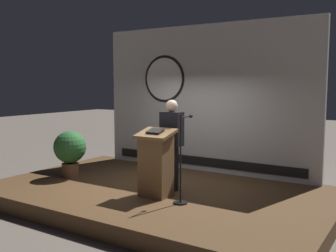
{
  "coord_description": "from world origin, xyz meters",
  "views": [
    {
      "loc": [
        4.14,
        -6.13,
        2.31
      ],
      "look_at": [
        0.25,
        -0.06,
        1.52
      ],
      "focal_mm": 42.18,
      "sensor_mm": 36.0,
      "label": 1
    }
  ],
  "objects_px": {
    "podium": "(156,163)",
    "speaker_person": "(172,144)",
    "microphone_stand": "(182,172)",
    "potted_plant": "(70,149)"
  },
  "relations": [
    {
      "from": "podium",
      "to": "microphone_stand",
      "type": "bearing_deg",
      "value": -9.89
    },
    {
      "from": "podium",
      "to": "speaker_person",
      "type": "relative_size",
      "value": 0.71
    },
    {
      "from": "podium",
      "to": "potted_plant",
      "type": "distance_m",
      "value": 2.37
    },
    {
      "from": "podium",
      "to": "potted_plant",
      "type": "height_order",
      "value": "podium"
    },
    {
      "from": "podium",
      "to": "potted_plant",
      "type": "xyz_separation_m",
      "value": [
        -2.36,
        0.2,
        0.01
      ]
    },
    {
      "from": "podium",
      "to": "microphone_stand",
      "type": "height_order",
      "value": "microphone_stand"
    },
    {
      "from": "microphone_stand",
      "to": "podium",
      "type": "bearing_deg",
      "value": 170.11
    },
    {
      "from": "speaker_person",
      "to": "potted_plant",
      "type": "distance_m",
      "value": 2.42
    },
    {
      "from": "speaker_person",
      "to": "microphone_stand",
      "type": "distance_m",
      "value": 0.88
    },
    {
      "from": "potted_plant",
      "to": "microphone_stand",
      "type": "bearing_deg",
      "value": -5.81
    }
  ]
}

